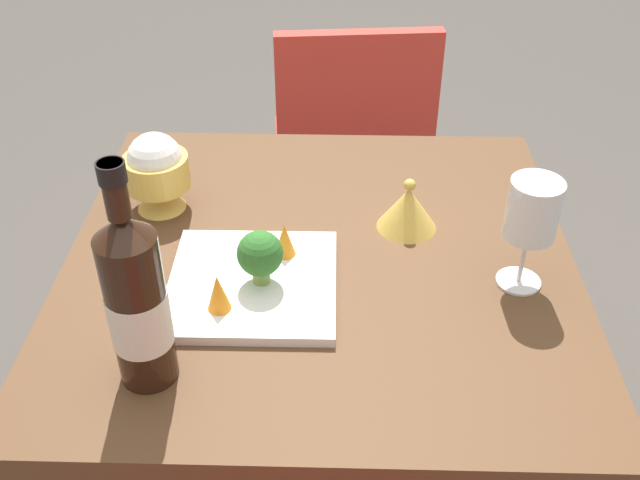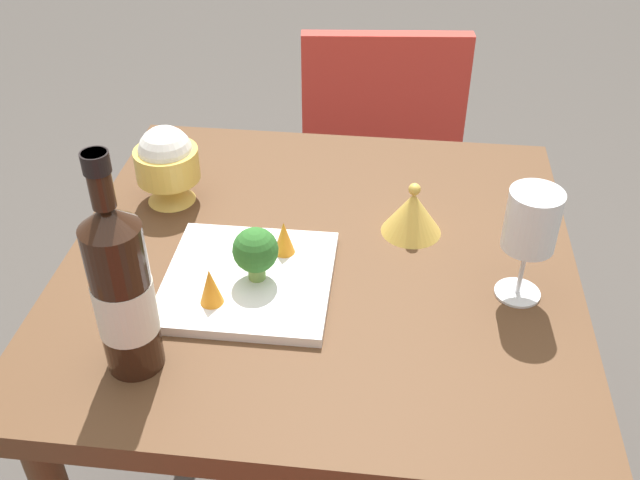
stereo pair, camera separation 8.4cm
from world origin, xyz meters
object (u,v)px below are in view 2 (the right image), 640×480
carrot_garnish_left (210,286)px  broccoli_floret (256,251)px  chair_by_wall (380,140)px  carrot_garnish_right (284,237)px  rice_bowl (167,163)px  wine_glass (532,223)px  serving_plate (249,280)px  wine_bottle (122,290)px  rice_bowl_lid (412,213)px

carrot_garnish_left → broccoli_floret: bearing=-41.2°
chair_by_wall → carrot_garnish_right: size_ratio=15.29×
carrot_garnish_left → rice_bowl: bearing=26.8°
rice_bowl → broccoli_floret: bearing=-138.0°
chair_by_wall → carrot_garnish_right: chair_by_wall is taller
chair_by_wall → broccoli_floret: bearing=-105.2°
wine_glass → carrot_garnish_right: size_ratio=3.22×
serving_plate → carrot_garnish_right: bearing=-34.7°
wine_bottle → wine_glass: 0.56m
chair_by_wall → broccoli_floret: (-0.89, 0.15, 0.29)m
wine_glass → carrot_garnish_left: 0.46m
wine_bottle → chair_by_wall: bearing=-14.7°
rice_bowl → serving_plate: (-0.21, -0.18, -0.07)m
chair_by_wall → carrot_garnish_left: 1.01m
wine_glass → carrot_garnish_right: wine_glass is taller
serving_plate → carrot_garnish_right: (0.07, -0.04, 0.04)m
chair_by_wall → carrot_garnish_left: (-0.95, 0.20, 0.27)m
serving_plate → broccoli_floret: (-0.00, -0.01, 0.06)m
wine_bottle → rice_bowl_lid: 0.51m
rice_bowl → broccoli_floret: rice_bowl is taller
wine_glass → carrot_garnish_right: 0.37m
wine_bottle → wine_glass: wine_bottle is taller
rice_bowl_lid → wine_glass: bearing=-131.5°
chair_by_wall → serving_plate: size_ratio=3.38×
serving_plate → broccoli_floret: broccoli_floret is taller
rice_bowl → serving_plate: bearing=-139.8°
rice_bowl_lid → broccoli_floret: (-0.17, 0.23, 0.03)m
broccoli_floret → carrot_garnish_right: broccoli_floret is taller
carrot_garnish_right → rice_bowl: bearing=56.6°
chair_by_wall → carrot_garnish_right: bearing=-103.9°
wine_glass → rice_bowl_lid: bearing=48.5°
rice_bowl → carrot_garnish_right: bearing=-123.4°
chair_by_wall → wine_bottle: bearing=-110.4°
rice_bowl → carrot_garnish_right: (-0.15, -0.23, -0.03)m
rice_bowl → serving_plate: rice_bowl is taller
rice_bowl_lid → broccoli_floret: size_ratio=1.17×
wine_glass → rice_bowl: size_ratio=1.26×
broccoli_floret → chair_by_wall: bearing=-9.5°
rice_bowl → carrot_garnish_right: 0.27m
wine_bottle → carrot_garnish_right: 0.30m
broccoli_floret → wine_glass: bearing=-86.0°
carrot_garnish_right → serving_plate: bearing=145.3°
wine_bottle → broccoli_floret: size_ratio=3.74×
chair_by_wall → wine_bottle: (-1.07, 0.28, 0.35)m
wine_bottle → broccoli_floret: (0.18, -0.13, -0.06)m
serving_plate → broccoli_floret: 0.06m
broccoli_floret → carrot_garnish_right: (0.07, -0.03, -0.02)m
wine_bottle → serving_plate: bearing=-33.3°
chair_by_wall → carrot_garnish_right: 0.87m
serving_plate → rice_bowl: bearing=40.2°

